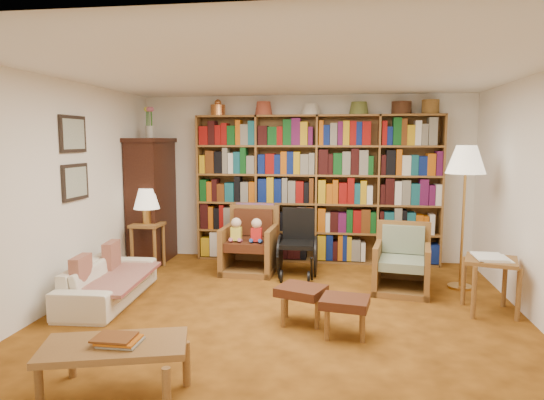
% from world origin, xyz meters
% --- Properties ---
extents(floor, '(5.00, 5.00, 0.00)m').
position_xyz_m(floor, '(0.00, 0.00, 0.00)').
color(floor, '#9D5A18').
rests_on(floor, ground).
extents(ceiling, '(5.00, 5.00, 0.00)m').
position_xyz_m(ceiling, '(0.00, 0.00, 2.50)').
color(ceiling, white).
rests_on(ceiling, wall_back).
extents(wall_back, '(5.00, 0.00, 5.00)m').
position_xyz_m(wall_back, '(0.00, 2.50, 1.25)').
color(wall_back, white).
rests_on(wall_back, floor).
extents(wall_front, '(5.00, 0.00, 5.00)m').
position_xyz_m(wall_front, '(0.00, -2.50, 1.25)').
color(wall_front, white).
rests_on(wall_front, floor).
extents(wall_left, '(0.00, 5.00, 5.00)m').
position_xyz_m(wall_left, '(-2.50, 0.00, 1.25)').
color(wall_left, white).
rests_on(wall_left, floor).
extents(bookshelf, '(3.60, 0.30, 2.42)m').
position_xyz_m(bookshelf, '(0.20, 2.33, 1.17)').
color(bookshelf, brown).
rests_on(bookshelf, floor).
extents(curio_cabinet, '(0.50, 0.95, 2.40)m').
position_xyz_m(curio_cabinet, '(-2.25, 2.00, 0.95)').
color(curio_cabinet, '#32180D').
rests_on(curio_cabinet, floor).
extents(framed_pictures, '(0.03, 0.52, 0.97)m').
position_xyz_m(framed_pictures, '(-2.48, 0.30, 1.62)').
color(framed_pictures, black).
rests_on(framed_pictures, wall_left).
extents(sofa, '(1.61, 0.71, 0.46)m').
position_xyz_m(sofa, '(-2.05, 0.16, 0.23)').
color(sofa, '#EDE3C9').
rests_on(sofa, floor).
extents(sofa_throw, '(0.83, 1.40, 0.04)m').
position_xyz_m(sofa_throw, '(-2.00, 0.16, 0.30)').
color(sofa_throw, '#C0A98C').
rests_on(sofa_throw, sofa).
extents(cushion_left, '(0.16, 0.37, 0.36)m').
position_xyz_m(cushion_left, '(-2.18, 0.51, 0.45)').
color(cushion_left, maroon).
rests_on(cushion_left, sofa).
extents(cushion_right, '(0.14, 0.36, 0.35)m').
position_xyz_m(cushion_right, '(-2.18, -0.19, 0.45)').
color(cushion_right, maroon).
rests_on(cushion_right, sofa).
extents(side_table_lamp, '(0.42, 0.42, 0.66)m').
position_xyz_m(side_table_lamp, '(-2.15, 1.55, 0.48)').
color(side_table_lamp, brown).
rests_on(side_table_lamp, floor).
extents(table_lamp, '(0.37, 0.37, 0.50)m').
position_xyz_m(table_lamp, '(-2.15, 1.55, 0.99)').
color(table_lamp, '#B38239').
rests_on(table_lamp, side_table_lamp).
extents(armchair_leather, '(0.75, 0.80, 0.92)m').
position_xyz_m(armchair_leather, '(-0.68, 1.69, 0.38)').
color(armchair_leather, brown).
rests_on(armchair_leather, floor).
extents(armchair_sage, '(0.76, 0.78, 0.82)m').
position_xyz_m(armchair_sage, '(1.31, 1.07, 0.31)').
color(armchair_sage, brown).
rests_on(armchair_sage, floor).
extents(wheelchair, '(0.52, 0.73, 0.91)m').
position_xyz_m(wheelchair, '(-0.00, 1.53, 0.41)').
color(wheelchair, black).
rests_on(wheelchair, floor).
extents(floor_lamp, '(0.47, 0.47, 1.77)m').
position_xyz_m(floor_lamp, '(2.05, 1.24, 1.53)').
color(floor_lamp, '#B38239').
rests_on(floor_lamp, floor).
extents(side_table_papers, '(0.63, 0.63, 0.62)m').
position_xyz_m(side_table_papers, '(2.15, 0.38, 0.49)').
color(side_table_papers, brown).
rests_on(side_table_papers, floor).
extents(footstool_a, '(0.55, 0.51, 0.38)m').
position_xyz_m(footstool_a, '(0.19, -0.21, 0.31)').
color(footstool_a, '#4E2714').
rests_on(footstool_a, floor).
extents(footstool_b, '(0.49, 0.43, 0.37)m').
position_xyz_m(footstool_b, '(0.62, -0.47, 0.30)').
color(footstool_b, '#4E2714').
rests_on(footstool_b, floor).
extents(coffee_table, '(1.11, 0.77, 0.44)m').
position_xyz_m(coffee_table, '(-1.02, -1.79, 0.34)').
color(coffee_table, brown).
rests_on(coffee_table, floor).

